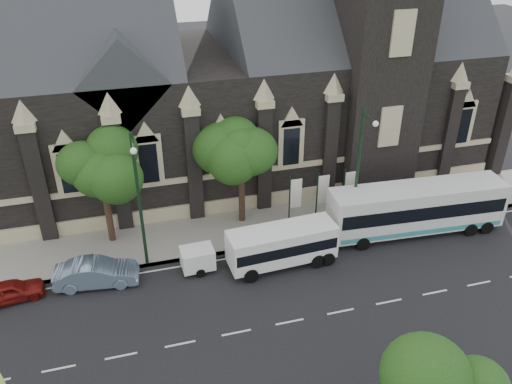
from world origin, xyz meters
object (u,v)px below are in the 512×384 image
object	(u,v)px
shuttle_bus	(282,244)
banner_flag_center	(321,193)
street_lamp_near	(359,166)
street_lamp_mid	(139,196)
car_far_red	(10,291)
box_trailer	(198,258)
sedan	(96,273)
banner_flag_right	(348,189)
tour_coach	(417,208)
tree_walk_right	(243,146)
tree_walk_left	(104,163)
banner_flag_left	(294,197)

from	to	relation	value
shuttle_bus	banner_flag_center	bearing A→B (deg)	40.68
street_lamp_near	banner_flag_center	xyz separation A→B (m)	(-1.71, 1.91, -2.73)
street_lamp_mid	car_far_red	xyz separation A→B (m)	(-7.80, -1.05, -4.48)
box_trailer	sedan	bearing A→B (deg)	175.17
banner_flag_center	shuttle_bus	bearing A→B (deg)	-136.07
banner_flag_right	sedan	distance (m)	17.60
street_lamp_near	shuttle_bus	size ratio (longest dim) A/B	1.31
tour_coach	box_trailer	xyz separation A→B (m)	(-15.09, -0.18, -1.04)
sedan	banner_flag_center	bearing A→B (deg)	-72.99
banner_flag_center	shuttle_bus	world-z (taller)	banner_flag_center
tree_walk_right	banner_flag_center	world-z (taller)	tree_walk_right
tree_walk_left	car_far_red	distance (m)	9.16
street_lamp_near	tour_coach	xyz separation A→B (m)	(4.09, -1.02, -3.20)
box_trailer	tour_coach	bearing A→B (deg)	-1.56
sedan	tree_walk_right	bearing A→B (deg)	-59.52
tree_walk_left	banner_flag_right	bearing A→B (deg)	-6.04
shuttle_bus	street_lamp_mid	bearing A→B (deg)	162.79
tour_coach	box_trailer	bearing A→B (deg)	-175.84
box_trailer	banner_flag_center	bearing A→B (deg)	16.24
street_lamp_mid	banner_flag_center	xyz separation A→B (m)	(12.29, 1.91, -2.73)
street_lamp_near	tree_walk_right	bearing A→B (deg)	151.94
street_lamp_near	tour_coach	size ratio (longest dim) A/B	0.74
tree_walk_left	sedan	distance (m)	6.81
tree_walk_left	banner_flag_left	size ratio (longest dim) A/B	1.91
street_lamp_near	street_lamp_mid	size ratio (longest dim) A/B	1.00
tour_coach	sedan	world-z (taller)	tour_coach
banner_flag_right	tour_coach	size ratio (longest dim) A/B	0.33
street_lamp_mid	tour_coach	bearing A→B (deg)	-3.22
tree_walk_right	street_lamp_mid	bearing A→B (deg)	-153.35
banner_flag_left	tour_coach	bearing A→B (deg)	-20.53
tree_walk_right	sedan	world-z (taller)	tree_walk_right
tree_walk_left	shuttle_bus	world-z (taller)	tree_walk_left
shuttle_bus	box_trailer	world-z (taller)	shuttle_bus
tree_walk_right	banner_flag_right	bearing A→B (deg)	-13.60
tour_coach	street_lamp_near	bearing A→B (deg)	169.52
street_lamp_near	shuttle_bus	distance (m)	7.13
tree_walk_left	banner_flag_right	size ratio (longest dim) A/B	1.91
tree_walk_right	car_far_red	size ratio (longest dim) A/B	2.11
shuttle_bus	tree_walk_right	bearing A→B (deg)	96.61
banner_flag_right	tree_walk_left	bearing A→B (deg)	173.96
tree_walk_right	box_trailer	distance (m)	8.08
banner_flag_left	tree_walk_left	bearing A→B (deg)	171.98
tree_walk_right	street_lamp_mid	world-z (taller)	street_lamp_mid
tour_coach	car_far_red	distance (m)	25.93
tree_walk_left	banner_flag_left	xyz separation A→B (m)	(12.08, -1.70, -3.35)
street_lamp_mid	banner_flag_left	size ratio (longest dim) A/B	2.25
street_lamp_near	sedan	world-z (taller)	street_lamp_near
tree_walk_right	street_lamp_mid	size ratio (longest dim) A/B	0.87
box_trailer	sedan	world-z (taller)	sedan
street_lamp_near	street_lamp_mid	bearing A→B (deg)	180.00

